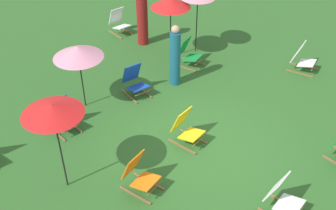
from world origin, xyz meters
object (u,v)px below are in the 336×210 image
(deckchair_4, at_px, (186,128))
(deckchair_6, at_px, (61,116))
(person_1, at_px, (175,57))
(deckchair_0, at_px, (302,58))
(deckchair_10, at_px, (135,81))
(umbrella_1, at_px, (78,52))
(person_0, at_px, (142,17))
(deckchair_13, at_px, (119,22))
(umbrella_0, at_px, (171,3))
(deckchair_2, at_px, (139,174))
(umbrella_2, at_px, (52,110))
(deckchair_9, at_px, (188,53))
(deckchair_7, at_px, (282,197))

(deckchair_4, xyz_separation_m, deckchair_6, (-1.81, 2.23, 0.00))
(deckchair_6, xyz_separation_m, person_1, (3.24, -0.32, 0.44))
(person_1, bearing_deg, deckchair_0, 63.55)
(deckchair_10, xyz_separation_m, umbrella_1, (-1.26, 0.43, 1.15))
(deckchair_6, distance_m, deckchair_10, 2.15)
(umbrella_1, bearing_deg, person_0, 26.67)
(deckchair_6, bearing_deg, deckchair_13, 37.42)
(deckchair_0, height_order, umbrella_0, umbrella_0)
(deckchair_2, bearing_deg, umbrella_2, 121.48)
(deckchair_13, xyz_separation_m, umbrella_0, (0.14, -2.33, 1.35))
(deckchair_0, height_order, deckchair_9, same)
(deckchair_13, bearing_deg, deckchair_9, -83.97)
(deckchair_13, xyz_separation_m, umbrella_2, (-4.82, -4.72, 1.50))
(umbrella_2, bearing_deg, deckchair_13, 44.43)
(deckchair_9, xyz_separation_m, person_0, (-0.11, 1.90, 0.51))
(umbrella_0, distance_m, umbrella_1, 3.25)
(umbrella_2, relative_size, person_0, 1.06)
(deckchair_9, relative_size, person_0, 0.46)
(deckchair_4, xyz_separation_m, person_0, (2.27, 4.27, 0.51))
(deckchair_6, relative_size, umbrella_0, 0.45)
(deckchair_6, relative_size, umbrella_2, 0.42)
(deckchair_7, distance_m, deckchair_10, 4.84)
(deckchair_2, distance_m, deckchair_6, 2.63)
(deckchair_2, relative_size, deckchair_4, 1.02)
(deckchair_0, bearing_deg, umbrella_0, 108.84)
(deckchair_10, bearing_deg, person_1, -10.36)
(person_0, bearing_deg, deckchair_13, -153.38)
(deckchair_13, bearing_deg, person_0, -82.43)
(deckchair_7, relative_size, umbrella_1, 0.50)
(person_0, xyz_separation_m, person_1, (-0.83, -2.36, -0.07))
(umbrella_1, bearing_deg, deckchair_9, -5.14)
(deckchair_2, distance_m, umbrella_0, 5.39)
(deckchair_6, distance_m, umbrella_0, 4.40)
(deckchair_6, relative_size, deckchair_13, 1.00)
(deckchair_2, bearing_deg, umbrella_0, 27.68)
(umbrella_2, height_order, person_1, umbrella_2)
(deckchair_7, relative_size, person_1, 0.49)
(deckchair_10, xyz_separation_m, umbrella_0, (1.96, 0.79, 1.35))
(deckchair_13, distance_m, person_1, 3.55)
(deckchair_6, height_order, umbrella_0, umbrella_0)
(deckchair_2, bearing_deg, deckchair_6, 80.27)
(person_0, bearing_deg, deckchair_0, 48.98)
(deckchair_6, distance_m, person_1, 3.29)
(deckchair_9, distance_m, umbrella_2, 5.54)
(umbrella_2, distance_m, person_1, 4.42)
(deckchair_2, height_order, deckchair_6, same)
(deckchair_4, bearing_deg, umbrella_2, 157.53)
(deckchair_9, bearing_deg, deckchair_13, 77.11)
(deckchair_7, distance_m, deckchair_9, 5.52)
(person_0, bearing_deg, deckchair_2, -19.20)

